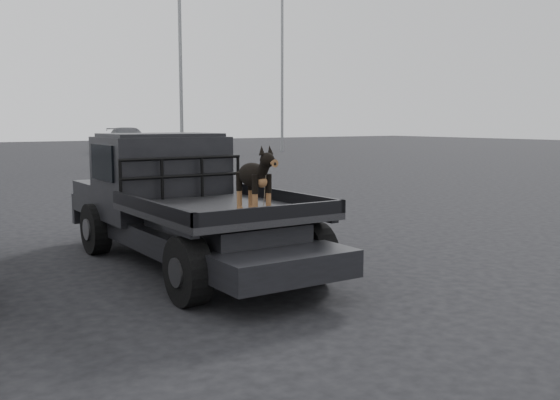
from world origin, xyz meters
TOP-DOWN VIEW (x-y plane):
  - ground at (0.00, 0.00)m, footprint 120.00×120.00m
  - flatbed_ute at (0.44, 1.84)m, footprint 2.00×5.40m
  - ute_cab at (0.44, 2.79)m, footprint 1.72×1.30m
  - headache_rack at (0.44, 2.04)m, footprint 1.80×0.08m
  - dog at (0.59, 0.39)m, footprint 0.32×0.60m
  - distant_car_b at (10.76, 32.84)m, footprint 3.21×5.85m
  - floodlight_mid at (10.56, 24.16)m, footprint 1.08×0.28m
  - floodlight_far at (19.91, 28.78)m, footprint 1.08×0.28m

SIDE VIEW (x-z plane):
  - ground at x=0.00m, z-range 0.00..0.00m
  - flatbed_ute at x=0.44m, z-range 0.00..0.92m
  - distant_car_b at x=10.76m, z-range 0.00..1.61m
  - headache_rack at x=0.44m, z-range 0.92..1.47m
  - dog at x=0.59m, z-range 0.92..1.66m
  - ute_cab at x=0.44m, z-range 0.92..1.80m
  - floodlight_mid at x=10.56m, z-range 0.59..13.20m
  - floodlight_far at x=19.91m, z-range 0.60..13.88m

